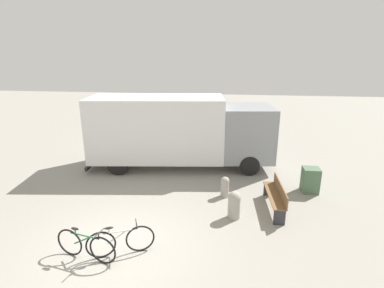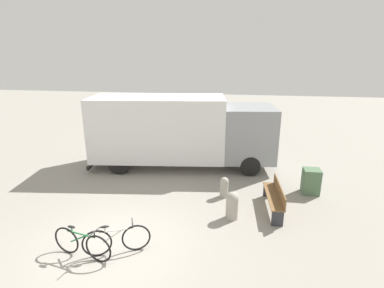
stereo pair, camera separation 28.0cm
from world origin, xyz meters
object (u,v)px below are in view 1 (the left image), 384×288
park_bench (276,195)px  bollard_far_bench (225,186)px  bicycle_near (86,245)px  utility_box (310,180)px  bollard_near_bench (234,204)px  delivery_truck (178,129)px  bicycle_middle (121,241)px

park_bench → bollard_far_bench: size_ratio=2.74×
park_bench → bollard_far_bench: bearing=64.6°
bicycle_near → utility_box: utility_box is taller
utility_box → bicycle_near: bearing=-144.2°
bollard_near_bench → utility_box: 3.49m
bollard_near_bench → bollard_far_bench: (-0.31, 1.39, -0.07)m
delivery_truck → utility_box: (5.15, -1.96, -1.22)m
park_bench → bollard_far_bench: park_bench is taller
park_bench → bollard_near_bench: park_bench is taller
bicycle_near → utility_box: bearing=47.6°
park_bench → bicycle_near: 5.83m
bollard_near_bench → bollard_far_bench: bollard_near_bench is taller
bollard_far_bench → bicycle_middle: bearing=-125.4°
bicycle_near → bicycle_middle: same height
bollard_near_bench → bollard_far_bench: 1.43m
park_bench → utility_box: utility_box is taller
delivery_truck → bollard_near_bench: size_ratio=9.23×
bicycle_middle → delivery_truck: bearing=63.5°
bicycle_near → bollard_far_bench: bicycle_near is taller
bicycle_near → bicycle_middle: size_ratio=1.06×
bicycle_near → bollard_near_bench: bearing=45.6°
park_bench → bollard_far_bench: 1.79m
bicycle_middle → bollard_far_bench: (2.50, 3.51, 0.01)m
bicycle_middle → bollard_near_bench: size_ratio=1.80×
bollard_near_bench → utility_box: utility_box is taller
park_bench → bicycle_near: bearing=119.4°
bicycle_near → utility_box: 7.79m
delivery_truck → park_bench: bearing=-48.9°
bicycle_near → bollard_near_bench: (3.58, 2.40, 0.08)m
delivery_truck → bollard_near_bench: bearing=-66.3°
bicycle_middle → bicycle_near: bearing=177.0°
delivery_truck → park_bench: delivery_truck is taller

